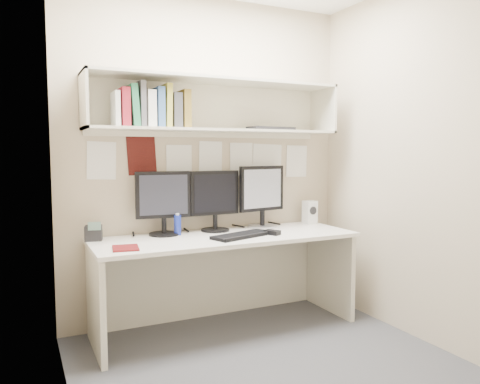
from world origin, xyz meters
name	(u,v)px	position (x,y,z in m)	size (l,w,h in m)	color
floor	(266,362)	(0.00, 0.00, 0.00)	(2.40, 2.00, 0.01)	#424246
wall_back	(208,160)	(0.00, 1.00, 1.30)	(2.40, 0.02, 2.60)	#B9A88D
wall_front	(378,167)	(0.00, -1.00, 1.30)	(2.40, 0.02, 2.60)	#B9A88D
wall_left	(64,165)	(-1.20, 0.00, 1.30)	(0.02, 2.00, 2.60)	#B9A88D
wall_right	(410,161)	(1.20, 0.00, 1.30)	(0.02, 2.00, 2.60)	#B9A88D
desk	(226,282)	(0.00, 0.65, 0.37)	(2.00, 0.70, 0.73)	silver
overhead_hutch	(214,106)	(0.00, 0.86, 1.72)	(2.00, 0.38, 0.40)	beige
pinned_papers	(208,166)	(0.00, 0.99, 1.25)	(1.92, 0.01, 0.48)	white
monitor_left	(163,201)	(-0.42, 0.87, 0.99)	(0.42, 0.23, 0.49)	black
monitor_center	(215,198)	(0.00, 0.87, 0.99)	(0.42, 0.23, 0.48)	black
monitor_right	(262,194)	(0.43, 0.87, 1.01)	(0.44, 0.24, 0.52)	#A5A5AA
keyboard	(242,235)	(0.09, 0.53, 0.74)	(0.50, 0.18, 0.02)	black
mouse	(272,232)	(0.33, 0.52, 0.75)	(0.07, 0.12, 0.04)	black
speaker	(310,212)	(0.91, 0.86, 0.83)	(0.11, 0.11, 0.20)	silver
blue_bottle	(178,225)	(-0.33, 0.82, 0.81)	(0.05, 0.05, 0.17)	navy
maroon_notebook	(126,248)	(-0.79, 0.48, 0.74)	(0.17, 0.20, 0.01)	#5A0F11
desk_phone	(94,233)	(-0.94, 0.86, 0.79)	(0.14, 0.13, 0.14)	black
book_stack	(152,108)	(-0.52, 0.79, 1.68)	(0.55, 0.20, 0.32)	silver
hutch_tray	(271,129)	(0.48, 0.81, 1.55)	(0.40, 0.15, 0.03)	black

